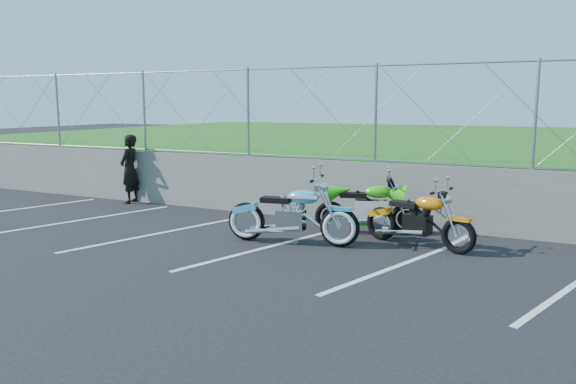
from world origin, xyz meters
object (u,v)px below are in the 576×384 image
at_px(cruiser_turquoise, 294,217).
at_px(person_standing, 130,169).
at_px(sportbike_green, 369,210).
at_px(naked_orange, 420,222).

bearing_deg(cruiser_turquoise, person_standing, 151.02).
bearing_deg(sportbike_green, cruiser_turquoise, -142.39).
relative_size(naked_orange, person_standing, 1.20).
xyz_separation_m(naked_orange, person_standing, (-7.60, 1.21, 0.41)).
bearing_deg(naked_orange, sportbike_green, 166.25).
bearing_deg(naked_orange, cruiser_turquoise, -144.83).
distance_m(naked_orange, sportbike_green, 1.28).
height_order(cruiser_turquoise, sportbike_green, cruiser_turquoise).
bearing_deg(person_standing, sportbike_green, 72.07).
height_order(cruiser_turquoise, naked_orange, cruiser_turquoise).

